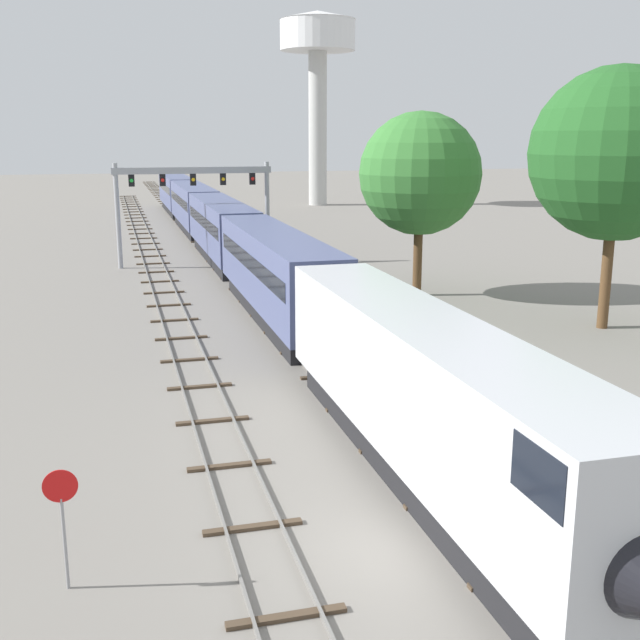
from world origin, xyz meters
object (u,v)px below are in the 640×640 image
Objects in this scene: water_tower at (318,51)px; passenger_train at (221,228)px; trackside_tree_mid at (617,154)px; stop_sign at (62,512)px; trackside_tree_left at (420,174)px; signal_gantry at (194,190)px.

passenger_train is at bearing -113.54° from water_tower.
trackside_tree_mid is at bearing -93.47° from water_tower.
passenger_train is at bearing 77.77° from stop_sign.
trackside_tree_left is (10.00, -17.35, 5.00)m from passenger_train.
passenger_train is 55.47m from water_tower.
water_tower reaches higher than passenger_train.
trackside_tree_mid is (-4.59, -75.77, -12.39)m from water_tower.
water_tower is 1.99× the size of trackside_tree_mid.
trackside_tree_mid reaches higher than passenger_train.
passenger_train is at bearing 120.22° from trackside_tree_mid.
stop_sign is 32.73m from trackside_tree_mid.
signal_gantry is at bearing 128.21° from trackside_tree_left.
trackside_tree_left is at bearing -51.79° from signal_gantry.
signal_gantry reaches higher than passenger_train.
water_tower reaches higher than trackside_tree_mid.
water_tower is 2.34× the size of trackside_tree_left.
signal_gantry is 19.89m from trackside_tree_left.
trackside_tree_left is at bearing 120.62° from trackside_tree_mid.
passenger_train reaches higher than stop_sign.
water_tower is at bearing 65.05° from signal_gantry.
trackside_tree_left is (12.25, -15.56, 1.79)m from signal_gantry.
water_tower is at bearing 71.83° from stop_sign.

